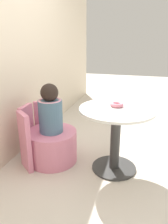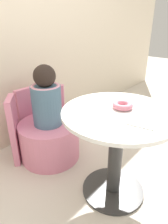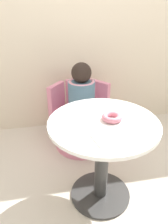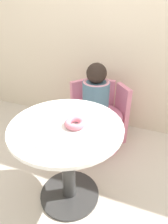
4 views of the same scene
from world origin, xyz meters
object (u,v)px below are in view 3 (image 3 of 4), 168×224
object	(u,v)px
round_table	(102,147)
donut	(112,117)
tub_chair	(82,130)
child_figure	(82,92)

from	to	relation	value
round_table	donut	size ratio (longest dim) A/B	5.45
tub_chair	child_figure	bearing A→B (deg)	180.00
child_figure	donut	size ratio (longest dim) A/B	3.90
tub_chair	child_figure	distance (m)	0.42
round_table	child_figure	bearing A→B (deg)	91.78
round_table	child_figure	distance (m)	0.71
child_figure	donut	distance (m)	0.70
round_table	donut	bearing A→B (deg)	9.54
round_table	tub_chair	xyz separation A→B (m)	(-0.02, 0.69, -0.29)
donut	tub_chair	bearing A→B (deg)	96.68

